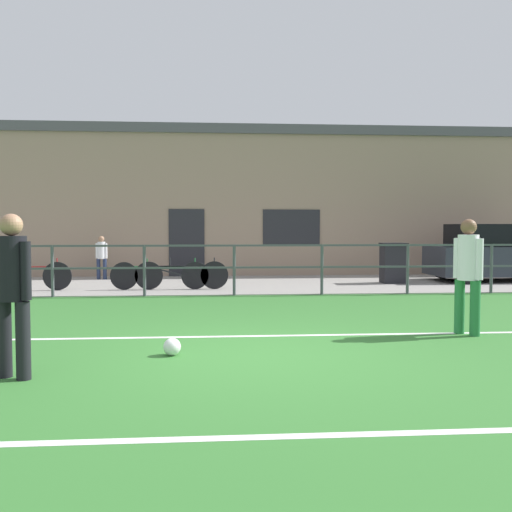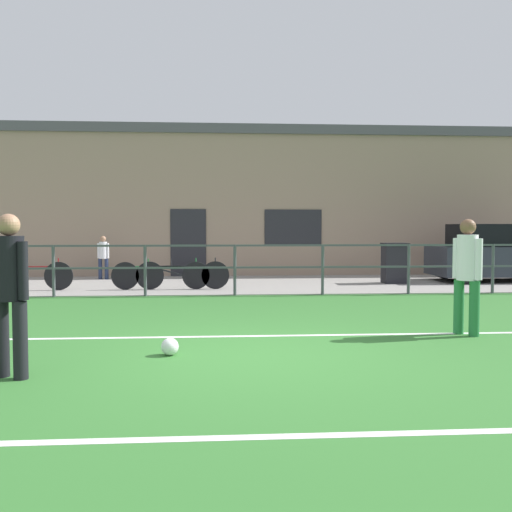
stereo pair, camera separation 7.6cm
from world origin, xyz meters
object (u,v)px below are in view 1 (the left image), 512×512
(soccer_ball_match, at_px, (172,347))
(parked_car_red, at_px, (498,254))
(player_goalkeeper, at_px, (13,285))
(spectator_child, at_px, (101,255))
(player_striker, at_px, (468,269))
(trash_bin_0, at_px, (393,263))
(bicycle_parked_3, at_px, (159,275))
(bicycle_parked_0, at_px, (21,276))
(bicycle_parked_2, at_px, (182,275))

(soccer_ball_match, relative_size, parked_car_red, 0.05)
(player_goalkeeper, height_order, spectator_child, player_goalkeeper)
(soccer_ball_match, xyz_separation_m, parked_car_red, (8.54, 8.71, 0.67))
(soccer_ball_match, bearing_deg, player_striker, 13.89)
(player_goalkeeper, xyz_separation_m, parked_car_red, (10.07, 9.63, -0.17))
(parked_car_red, relative_size, trash_bin_0, 3.53)
(player_striker, xyz_separation_m, parked_car_red, (4.42, 7.69, -0.16))
(player_goalkeeper, xyz_separation_m, trash_bin_0, (6.92, 9.21, -0.38))
(player_striker, distance_m, soccer_ball_match, 4.32)
(spectator_child, height_order, bicycle_parked_3, spectator_child)
(bicycle_parked_0, distance_m, bicycle_parked_2, 3.82)
(player_striker, relative_size, parked_car_red, 0.43)
(bicycle_parked_2, distance_m, trash_bin_0, 5.78)
(spectator_child, xyz_separation_m, bicycle_parked_2, (2.47, -2.87, -0.36))
(spectator_child, distance_m, parked_car_red, 11.36)
(spectator_child, relative_size, bicycle_parked_0, 0.53)
(player_goalkeeper, xyz_separation_m, player_striker, (5.65, 1.94, -0.01))
(spectator_child, distance_m, bicycle_parked_0, 3.19)
(parked_car_red, bearing_deg, player_striker, -119.90)
(player_striker, distance_m, bicycle_parked_3, 7.90)
(player_goalkeeper, distance_m, parked_car_red, 13.93)
(soccer_ball_match, height_order, trash_bin_0, trash_bin_0)
(player_striker, bearing_deg, spectator_child, -176.25)
(player_goalkeeper, bearing_deg, parked_car_red, 70.17)
(parked_car_red, height_order, bicycle_parked_2, parked_car_red)
(player_goalkeeper, relative_size, parked_car_red, 0.43)
(bicycle_parked_0, relative_size, trash_bin_0, 2.17)
(bicycle_parked_0, relative_size, bicycle_parked_3, 0.99)
(parked_car_red, distance_m, bicycle_parked_0, 12.74)
(bicycle_parked_2, xyz_separation_m, bicycle_parked_3, (-0.54, 0.00, -0.00))
(soccer_ball_match, bearing_deg, bicycle_parked_0, 119.77)
(bicycle_parked_3, relative_size, trash_bin_0, 2.18)
(bicycle_parked_3, bearing_deg, parked_car_red, 9.41)
(bicycle_parked_2, bearing_deg, bicycle_parked_3, 180.00)
(soccer_ball_match, distance_m, bicycle_parked_0, 8.25)
(parked_car_red, bearing_deg, trash_bin_0, -172.50)
(soccer_ball_match, distance_m, spectator_child, 10.42)
(player_goalkeeper, height_order, parked_car_red, player_goalkeeper)
(spectator_child, xyz_separation_m, bicycle_parked_3, (1.94, -2.87, -0.37))
(soccer_ball_match, distance_m, trash_bin_0, 9.90)
(player_goalkeeper, distance_m, player_striker, 5.97)
(parked_car_red, xyz_separation_m, bicycle_parked_3, (-9.35, -1.55, -0.41))
(soccer_ball_match, xyz_separation_m, bicycle_parked_2, (-0.28, 7.16, 0.27))
(soccer_ball_match, distance_m, bicycle_parked_3, 7.21)
(trash_bin_0, bearing_deg, parked_car_red, 7.50)
(player_striker, relative_size, bicycle_parked_2, 0.73)
(spectator_child, relative_size, parked_car_red, 0.33)
(bicycle_parked_0, xyz_separation_m, bicycle_parked_2, (3.82, -0.00, -0.00))
(bicycle_parked_0, bearing_deg, bicycle_parked_2, -0.00)
(player_goalkeeper, relative_size, bicycle_parked_0, 0.71)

